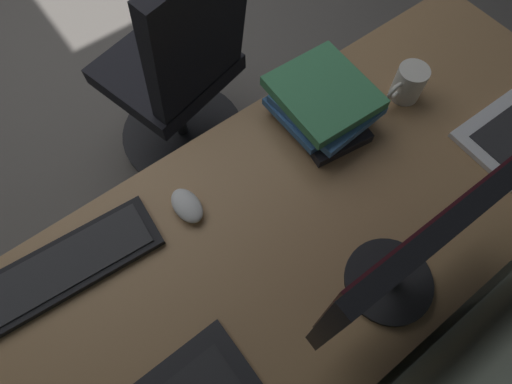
{
  "coord_description": "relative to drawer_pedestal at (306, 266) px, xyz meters",
  "views": [
    {
      "loc": [
        0.29,
        2.13,
        1.67
      ],
      "look_at": [
        0.08,
        1.85,
        0.95
      ],
      "focal_mm": 29.3,
      "sensor_mm": 36.0,
      "label": 1
    }
  ],
  "objects": [
    {
      "name": "mouse_main",
      "position": [
        0.24,
        -0.23,
        0.4
      ],
      "size": [
        0.06,
        0.1,
        0.03
      ],
      "primitive_type": "ellipsoid",
      "color": "silver",
      "rests_on": "desk"
    },
    {
      "name": "office_chair",
      "position": [
        -0.06,
        -0.82,
        0.11
      ],
      "size": [
        0.56,
        0.59,
        0.97
      ],
      "color": "black",
      "rests_on": "ground"
    },
    {
      "name": "desk",
      "position": [
        0.15,
        -0.03,
        0.32
      ],
      "size": [
        2.07,
        0.73,
        0.73
      ],
      "color": "#936D47",
      "rests_on": "ground"
    },
    {
      "name": "keyboard_main",
      "position": [
        0.54,
        -0.27,
        0.39
      ],
      "size": [
        0.43,
        0.17,
        0.02
      ],
      "color": "black",
      "rests_on": "desk"
    },
    {
      "name": "floor_plane",
      "position": [
        0.07,
        -1.92,
        -0.35
      ],
      "size": [
        5.47,
        5.47,
        0.0
      ],
      "primitive_type": "plane",
      "color": "#59544F"
    },
    {
      "name": "drawer_pedestal",
      "position": [
        0.0,
        0.0,
        0.0
      ],
      "size": [
        0.4,
        0.51,
        0.69
      ],
      "color": "#936D47",
      "rests_on": "ground"
    },
    {
      "name": "book_stack_near",
      "position": [
        -0.19,
        -0.24,
        0.44
      ],
      "size": [
        0.24,
        0.28,
        0.11
      ],
      "color": "black",
      "rests_on": "desk"
    },
    {
      "name": "coffee_mug",
      "position": [
        -0.43,
        -0.16,
        0.43
      ],
      "size": [
        0.12,
        0.08,
        0.1
      ],
      "color": "silver",
      "rests_on": "desk"
    },
    {
      "name": "monitor_primary",
      "position": [
        -0.02,
        0.2,
        0.63
      ],
      "size": [
        0.49,
        0.2,
        0.44
      ],
      "color": "black",
      "rests_on": "desk"
    }
  ]
}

